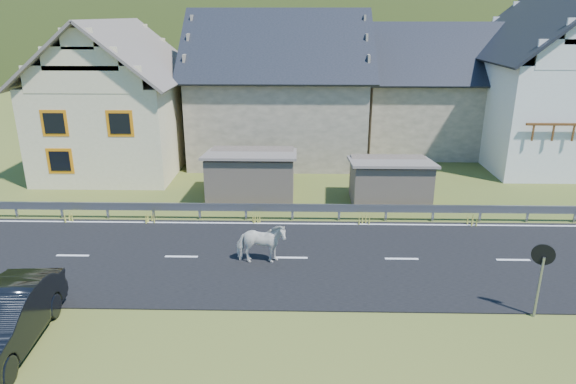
{
  "coord_description": "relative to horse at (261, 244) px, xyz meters",
  "views": [
    {
      "loc": [
        0.27,
        -16.78,
        8.41
      ],
      "look_at": [
        -0.14,
        1.5,
        2.05
      ],
      "focal_mm": 32.0,
      "sensor_mm": 36.0,
      "label": 1
    }
  ],
  "objects": [
    {
      "name": "guardrail",
      "position": [
        1.05,
        4.09,
        -0.22
      ],
      "size": [
        28.1,
        0.09,
        0.75
      ],
      "color": "#93969B",
      "rests_on": "ground"
    },
    {
      "name": "lane_markings",
      "position": [
        1.05,
        0.41,
        -0.74
      ],
      "size": [
        60.0,
        6.6,
        0.01
      ],
      "primitive_type": "cube",
      "color": "silver",
      "rests_on": "road"
    },
    {
      "name": "shed_right",
      "position": [
        5.55,
        6.41,
        0.21
      ],
      "size": [
        3.8,
        2.9,
        2.2
      ],
      "primitive_type": "cube",
      "color": "#6A5B4E",
      "rests_on": "ground"
    },
    {
      "name": "car",
      "position": [
        -6.44,
        -5.04,
        0.01
      ],
      "size": [
        2.04,
        4.97,
        1.6
      ],
      "primitive_type": "imported",
      "rotation": [
        0.0,
        0.0,
        0.07
      ],
      "color": "black",
      "rests_on": "ground"
    },
    {
      "name": "house_stone_b",
      "position": [
        10.05,
        17.41,
        3.45
      ],
      "size": [
        9.8,
        8.8,
        8.1
      ],
      "color": "tan",
      "rests_on": "ground"
    },
    {
      "name": "shed_left",
      "position": [
        -0.95,
        6.91,
        0.31
      ],
      "size": [
        4.3,
        3.3,
        2.4
      ],
      "primitive_type": "cube",
      "color": "#6A5B4E",
      "rests_on": "ground"
    },
    {
      "name": "ground",
      "position": [
        1.05,
        0.41,
        -0.79
      ],
      "size": [
        160.0,
        160.0,
        0.0
      ],
      "primitive_type": "plane",
      "color": "#35471A",
      "rests_on": "ground"
    },
    {
      "name": "horse",
      "position": [
        0.0,
        0.0,
        0.0
      ],
      "size": [
        0.84,
        1.78,
        1.49
      ],
      "primitive_type": "imported",
      "rotation": [
        0.0,
        0.0,
        1.59
      ],
      "color": "silver",
      "rests_on": "road"
    },
    {
      "name": "house_cream",
      "position": [
        -8.96,
        12.41,
        3.57
      ],
      "size": [
        7.8,
        9.8,
        8.3
      ],
      "color": "beige",
      "rests_on": "ground"
    },
    {
      "name": "house_stone_a",
      "position": [
        0.05,
        15.41,
        3.85
      ],
      "size": [
        10.8,
        9.8,
        8.9
      ],
      "color": "tan",
      "rests_on": "ground"
    },
    {
      "name": "road",
      "position": [
        1.05,
        0.41,
        -0.77
      ],
      "size": [
        60.0,
        7.0,
        0.04
      ],
      "primitive_type": "cube",
      "color": "black",
      "rests_on": "ground"
    },
    {
      "name": "house_white",
      "position": [
        16.05,
        14.41,
        4.28
      ],
      "size": [
        8.8,
        10.8,
        9.7
      ],
      "color": "silver",
      "rests_on": "ground"
    },
    {
      "name": "mountain",
      "position": [
        6.05,
        180.41,
        -20.79
      ],
      "size": [
        440.0,
        280.0,
        260.0
      ],
      "primitive_type": "ellipsoid",
      "color": "#283F14",
      "rests_on": "ground"
    },
    {
      "name": "traffic_mirror",
      "position": [
        8.24,
        -3.13,
        0.89
      ],
      "size": [
        0.61,
        0.28,
        2.29
      ],
      "rotation": [
        0.0,
        0.0,
        -0.36
      ],
      "color": "#93969B",
      "rests_on": "ground"
    },
    {
      "name": "conifer_patch",
      "position": [
        -53.95,
        110.41,
        5.21
      ],
      "size": [
        76.0,
        50.0,
        28.0
      ],
      "primitive_type": "ellipsoid",
      "color": "black",
      "rests_on": "ground"
    }
  ]
}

